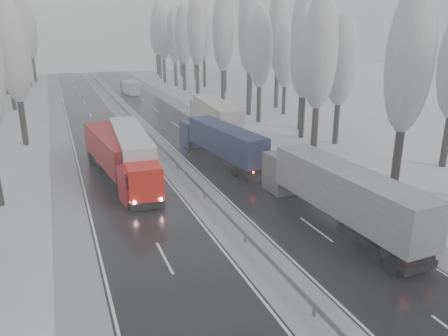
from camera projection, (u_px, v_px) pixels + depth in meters
carriageway_right at (221, 159)px, 45.51m from camera, size 7.50×200.00×0.03m
carriageway_left at (119, 170)px, 41.88m from camera, size 7.50×200.00×0.03m
median_slush at (172, 164)px, 43.69m from camera, size 3.00×200.00×0.04m
shoulder_right at (264, 154)px, 47.22m from camera, size 2.40×200.00×0.04m
shoulder_left at (65, 176)px, 40.16m from camera, size 2.40×200.00×0.04m
median_guardrail at (172, 159)px, 43.50m from camera, size 0.12×200.00×0.76m
tree_16 at (410, 61)px, 32.91m from camera, size 3.60×3.60×16.53m
tree_18 at (320, 53)px, 42.80m from camera, size 3.60×3.60×16.58m
tree_19 at (341, 62)px, 48.65m from camera, size 3.60×3.60×14.57m
tree_20 at (305, 53)px, 51.35m from camera, size 3.60×3.60×15.71m
tree_21 at (305, 36)px, 55.10m from camera, size 3.60×3.60×18.62m
tree_22 at (260, 49)px, 60.27m from camera, size 3.60×3.60×15.86m
tree_23 at (286, 57)px, 66.45m from camera, size 3.60×3.60×13.55m
tree_24 at (250, 27)px, 64.48m from camera, size 3.60×3.60×20.49m
tree_25 at (278, 31)px, 70.62m from camera, size 3.60×3.60×19.44m
tree_26 at (223, 33)px, 73.78m from camera, size 3.60×3.60×18.78m
tree_27 at (251, 37)px, 80.03m from camera, size 3.60×3.60×17.62m
tree_28 at (197, 30)px, 82.67m from camera, size 3.60×3.60×19.62m
tree_29 at (225, 35)px, 89.06m from camera, size 3.60×3.60×18.11m
tree_30 at (183, 35)px, 91.74m from camera, size 3.60×3.60×17.86m
tree_31 at (204, 33)px, 97.19m from camera, size 3.60×3.60×18.58m
tree_32 at (174, 36)px, 98.52m from camera, size 3.60×3.60×17.33m
tree_33 at (183, 44)px, 103.74m from camera, size 3.60×3.60×14.33m
tree_34 at (163, 35)px, 104.45m from camera, size 3.60×3.60×17.63m
tree_35 at (195, 33)px, 111.06m from camera, size 3.60×3.60×18.25m
tree_36 at (159, 28)px, 113.12m from camera, size 3.60×3.60×20.23m
tree_37 at (181, 37)px, 119.84m from camera, size 3.60×3.60×16.37m
tree_38 at (156, 33)px, 123.52m from camera, size 3.60×3.60×17.97m
tree_39 at (163, 37)px, 128.39m from camera, size 3.60×3.60×16.19m
tree_62 at (13, 53)px, 47.87m from camera, size 3.60×3.60×16.04m
tree_68 at (5, 43)px, 69.35m from camera, size 3.60×3.60×16.65m
tree_70 at (11, 39)px, 78.28m from camera, size 3.60×3.60×17.09m
tree_72 at (1, 45)px, 86.06m from camera, size 3.60×3.60×15.11m
tree_74 at (23, 29)px, 96.07m from camera, size 3.60×3.60×19.68m
tree_76 at (29, 32)px, 104.97m from camera, size 3.60×3.60×18.55m
tree_77 at (7, 44)px, 107.40m from camera, size 3.60×3.60×14.32m
tree_78 at (15, 29)px, 109.41m from camera, size 3.60×3.60×19.55m
tree_79 at (5, 36)px, 112.48m from camera, size 3.60×3.60×17.07m
truck_grey_tarp at (335, 190)px, 29.76m from camera, size 3.35×16.78×4.28m
truck_blue_box at (220, 140)px, 43.85m from camera, size 4.11×15.07×3.83m
truck_cream_box at (213, 115)px, 54.93m from camera, size 4.18×17.31×4.40m
box_truck_distant at (130, 88)px, 88.94m from camera, size 2.89×7.45×2.72m
truck_red_white at (133, 152)px, 38.94m from camera, size 3.40×16.43×4.19m
truck_red_red at (114, 155)px, 38.88m from camera, size 3.96×15.24×3.88m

